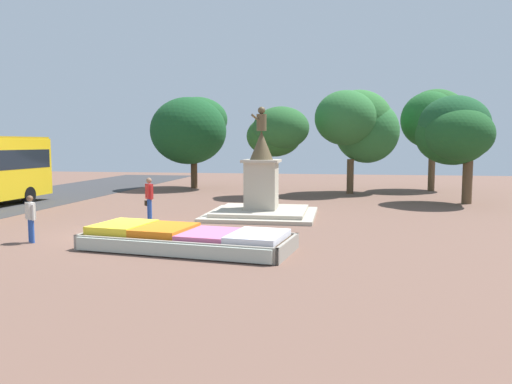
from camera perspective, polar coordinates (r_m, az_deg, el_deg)
The scene contains 10 objects.
ground_plane at distance 18.44m, azimuth -14.27°, elevation -4.69°, with size 71.72×71.72×0.00m, color brown.
flower_planter at distance 15.49m, azimuth -8.17°, elevation -5.39°, with size 6.72×3.38×0.69m.
statue_monument at distance 22.10m, azimuth 0.63°, elevation -0.20°, with size 4.76×4.76×4.82m.
pedestrian_with_handbag at distance 21.63m, azimuth -12.12°, elevation -0.43°, with size 0.55×0.59×1.78m.
pedestrian_near_planter at distance 17.81m, azimuth -24.36°, elevation -2.49°, with size 0.47×0.41×1.55m.
park_tree_far_left at distance 32.84m, azimuth 11.58°, elevation 7.64°, with size 5.37×5.66×6.65m.
park_tree_behind_statue at distance 29.97m, azimuth 2.48°, elevation 6.87°, with size 3.81×3.60×5.39m.
park_tree_far_right at distance 36.04m, azimuth -7.32°, elevation 7.43°, with size 5.36×5.99×6.54m.
park_tree_street_side at distance 28.65m, azimuth 21.81°, elevation 6.42°, with size 3.91×4.46×5.77m.
park_tree_mid_canopy at distance 36.29m, azimuth 19.69°, elevation 7.76°, with size 4.58×4.66×6.91m.
Camera 1 is at (7.36, -16.59, 3.24)m, focal length 35.00 mm.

